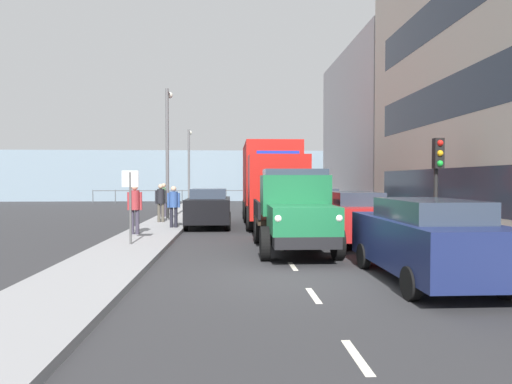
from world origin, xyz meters
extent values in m
plane|color=#2D2D30|center=(0.00, -11.63, 0.00)|extent=(80.00, 80.00, 0.00)
cube|color=gray|center=(-4.52, -11.63, 0.07)|extent=(2.14, 40.86, 0.15)
cube|color=gray|center=(4.52, -11.63, 0.07)|extent=(2.14, 40.86, 0.15)
cube|color=silver|center=(0.00, 4.52, 0.00)|extent=(0.12, 1.10, 0.01)
cube|color=silver|center=(0.00, 1.68, 0.00)|extent=(0.12, 1.10, 0.01)
cube|color=silver|center=(0.00, -1.11, 0.00)|extent=(0.12, 1.10, 0.01)
cube|color=silver|center=(0.00, -3.99, 0.00)|extent=(0.12, 1.10, 0.01)
cube|color=silver|center=(0.00, -6.69, 0.00)|extent=(0.12, 1.10, 0.01)
cube|color=silver|center=(0.00, -9.31, 0.00)|extent=(0.12, 1.10, 0.01)
cube|color=silver|center=(0.00, -11.73, 0.00)|extent=(0.12, 1.10, 0.01)
cube|color=silver|center=(0.00, -14.46, 0.00)|extent=(0.12, 1.10, 0.01)
cube|color=silver|center=(0.00, -17.45, 0.00)|extent=(0.12, 1.10, 0.01)
cube|color=silver|center=(0.00, -20.13, 0.00)|extent=(0.12, 1.10, 0.01)
cube|color=silver|center=(0.00, -22.98, 0.00)|extent=(0.12, 1.10, 0.01)
cube|color=silver|center=(0.00, -25.66, 0.00)|extent=(0.12, 1.10, 0.01)
cube|color=silver|center=(0.00, -28.23, 0.00)|extent=(0.12, 1.10, 0.01)
cube|color=#2D3847|center=(-5.62, -2.14, 1.80)|extent=(0.08, 17.13, 1.40)
cube|color=#2D3847|center=(-5.62, -2.14, 4.80)|extent=(0.08, 17.13, 1.40)
cube|color=#B7B2B7|center=(-8.99, -18.54, 5.14)|extent=(6.79, 12.27, 10.27)
cube|color=gray|center=(0.00, -35.07, 2.50)|extent=(80.00, 0.80, 5.00)
cylinder|color=#4C5156|center=(-14.00, -31.47, 0.60)|extent=(0.08, 0.08, 1.20)
cylinder|color=#4C5156|center=(-12.00, -31.47, 0.60)|extent=(0.08, 0.08, 1.20)
cylinder|color=#4C5156|center=(-10.00, -31.47, 0.60)|extent=(0.08, 0.08, 1.20)
cylinder|color=#4C5156|center=(-8.00, -31.47, 0.60)|extent=(0.08, 0.08, 1.20)
cylinder|color=#4C5156|center=(-6.00, -31.47, 0.60)|extent=(0.08, 0.08, 1.20)
cylinder|color=#4C5156|center=(-4.00, -31.47, 0.60)|extent=(0.08, 0.08, 1.20)
cylinder|color=#4C5156|center=(-2.00, -31.47, 0.60)|extent=(0.08, 0.08, 1.20)
cylinder|color=#4C5156|center=(0.00, -31.47, 0.60)|extent=(0.08, 0.08, 1.20)
cylinder|color=#4C5156|center=(2.00, -31.47, 0.60)|extent=(0.08, 0.08, 1.20)
cylinder|color=#4C5156|center=(4.00, -31.47, 0.60)|extent=(0.08, 0.08, 1.20)
cylinder|color=#4C5156|center=(6.00, -31.47, 0.60)|extent=(0.08, 0.08, 1.20)
cylinder|color=#4C5156|center=(8.00, -31.47, 0.60)|extent=(0.08, 0.08, 1.20)
cylinder|color=#4C5156|center=(10.00, -31.47, 0.60)|extent=(0.08, 0.08, 1.20)
cylinder|color=#4C5156|center=(12.00, -31.47, 0.60)|extent=(0.08, 0.08, 1.20)
cylinder|color=#4C5156|center=(14.00, -31.47, 0.60)|extent=(0.08, 0.08, 1.20)
cube|color=#4C5156|center=(0.00, -31.47, 1.12)|extent=(28.00, 0.08, 0.08)
cube|color=black|center=(-0.34, -3.60, 0.60)|extent=(1.64, 5.60, 0.30)
cube|color=#196038|center=(-0.34, -1.75, 1.10)|extent=(1.72, 1.90, 0.70)
cube|color=silver|center=(-0.34, -0.86, 1.07)|extent=(1.16, 0.08, 0.56)
sphere|color=white|center=(-1.08, -0.86, 1.20)|extent=(0.20, 0.20, 0.20)
sphere|color=white|center=(0.39, -0.86, 1.20)|extent=(0.20, 0.20, 0.20)
cube|color=#196038|center=(-0.34, -3.26, 1.67)|extent=(1.93, 1.34, 1.15)
cube|color=#2D3847|center=(-0.34, -3.26, 2.15)|extent=(1.79, 1.23, 0.56)
cube|color=#2D2319|center=(-0.34, -4.94, 0.83)|extent=(2.10, 2.80, 0.16)
cube|color=black|center=(-1.35, -4.94, 1.15)|extent=(0.08, 2.80, 0.56)
cube|color=black|center=(0.67, -4.94, 1.15)|extent=(0.08, 2.80, 0.56)
cylinder|color=black|center=(-1.31, -1.92, 0.45)|extent=(0.24, 0.90, 0.90)
cylinder|color=black|center=(0.63, -1.92, 0.45)|extent=(0.24, 0.90, 0.90)
cylinder|color=black|center=(-1.31, -5.14, 0.45)|extent=(0.24, 0.90, 0.90)
cylinder|color=black|center=(0.63, -5.14, 0.45)|extent=(0.24, 0.90, 0.90)
cube|color=red|center=(-0.39, -8.52, 1.82)|extent=(2.40, 2.21, 2.60)
cube|color=#2D3847|center=(-0.39, -8.52, 2.39)|extent=(2.20, 2.04, 0.80)
cube|color=#1933B2|center=(-0.39, -8.52, 3.22)|extent=(1.75, 0.20, 0.16)
cube|color=red|center=(-0.39, -12.51, 2.37)|extent=(2.50, 5.95, 3.00)
cube|color=black|center=(-0.39, -11.58, 0.70)|extent=(2.00, 8.07, 0.36)
cylinder|color=black|center=(-1.54, -8.60, 0.52)|extent=(0.28, 1.04, 1.04)
cylinder|color=black|center=(0.76, -8.60, 0.52)|extent=(0.28, 1.04, 1.04)
cylinder|color=black|center=(-1.54, -12.21, 0.52)|extent=(0.28, 1.04, 1.04)
cylinder|color=black|center=(0.76, -12.21, 0.52)|extent=(0.28, 1.04, 1.04)
cylinder|color=black|center=(-1.54, -14.34, 0.52)|extent=(0.28, 1.04, 1.04)
cylinder|color=black|center=(0.76, -14.34, 0.52)|extent=(0.28, 1.04, 1.04)
cube|color=navy|center=(-2.51, 0.68, 0.80)|extent=(1.80, 4.56, 1.00)
cube|color=#2D3847|center=(-2.51, 0.88, 1.51)|extent=(1.48, 2.51, 0.42)
cylinder|color=black|center=(-1.65, -0.74, 0.30)|extent=(0.18, 0.60, 0.60)
cylinder|color=black|center=(-3.36, -0.74, 0.30)|extent=(0.18, 0.60, 0.60)
cylinder|color=black|center=(-1.65, 2.09, 0.30)|extent=(0.18, 0.60, 0.60)
cylinder|color=black|center=(-3.36, 2.09, 0.30)|extent=(0.18, 0.60, 0.60)
cube|color=#B21E1E|center=(-2.51, -5.06, 0.80)|extent=(1.76, 4.52, 1.00)
cube|color=#2D3847|center=(-2.51, -4.86, 1.51)|extent=(1.44, 2.49, 0.42)
cylinder|color=black|center=(-1.67, -6.47, 0.30)|extent=(0.18, 0.60, 0.60)
cylinder|color=black|center=(-3.34, -6.47, 0.30)|extent=(0.18, 0.60, 0.60)
cylinder|color=black|center=(-1.67, -3.66, 0.30)|extent=(0.18, 0.60, 0.60)
cylinder|color=black|center=(-3.34, -3.66, 0.30)|extent=(0.18, 0.60, 0.60)
cube|color=maroon|center=(-2.51, -10.92, 0.80)|extent=(1.71, 4.10, 1.00)
cube|color=#2D3847|center=(-2.51, -10.72, 1.51)|extent=(1.40, 2.26, 0.42)
cylinder|color=black|center=(-1.69, -12.19, 0.30)|extent=(0.18, 0.60, 0.60)
cylinder|color=black|center=(-3.32, -12.19, 0.30)|extent=(0.18, 0.60, 0.60)
cylinder|color=black|center=(-1.69, -9.65, 0.30)|extent=(0.18, 0.60, 0.60)
cylinder|color=black|center=(-3.32, -9.65, 0.30)|extent=(0.18, 0.60, 0.60)
cube|color=#1E6670|center=(-2.51, -16.28, 0.80)|extent=(1.84, 4.43, 1.00)
cube|color=#2D3847|center=(-2.51, -16.08, 1.51)|extent=(1.51, 2.44, 0.42)
cylinder|color=black|center=(-1.63, -17.66, 0.30)|extent=(0.18, 0.60, 0.60)
cylinder|color=black|center=(-3.38, -17.66, 0.30)|extent=(0.18, 0.60, 0.60)
cylinder|color=black|center=(-1.63, -14.91, 0.30)|extent=(0.18, 0.60, 0.60)
cylinder|color=black|center=(-3.38, -14.91, 0.30)|extent=(0.18, 0.60, 0.60)
cube|color=black|center=(2.51, -10.24, 0.80)|extent=(1.86, 4.25, 1.00)
cube|color=#2D3847|center=(2.51, -10.44, 1.51)|extent=(1.52, 2.34, 0.42)
cylinder|color=black|center=(1.62, -8.92, 0.30)|extent=(0.18, 0.60, 0.60)
cylinder|color=black|center=(3.39, -8.92, 0.30)|extent=(0.18, 0.60, 0.60)
cylinder|color=black|center=(1.62, -11.56, 0.30)|extent=(0.18, 0.60, 0.60)
cylinder|color=black|center=(3.39, -11.56, 0.30)|extent=(0.18, 0.60, 0.60)
cylinder|color=#383342|center=(4.89, -6.60, 0.59)|extent=(0.14, 0.14, 0.89)
cylinder|color=#383342|center=(5.07, -6.60, 0.59)|extent=(0.14, 0.14, 0.89)
cylinder|color=maroon|center=(4.98, -6.60, 1.39)|extent=(0.34, 0.34, 0.70)
cylinder|color=maroon|center=(4.76, -6.60, 1.35)|extent=(0.09, 0.09, 0.64)
cylinder|color=maroon|center=(5.20, -6.60, 1.35)|extent=(0.09, 0.09, 0.64)
sphere|color=tan|center=(4.98, -6.60, 1.86)|extent=(0.24, 0.24, 0.24)
cylinder|color=black|center=(3.79, -8.88, 0.56)|extent=(0.14, 0.14, 0.83)
cylinder|color=black|center=(3.97, -8.88, 0.56)|extent=(0.14, 0.14, 0.83)
cylinder|color=#2D4C8C|center=(3.88, -8.88, 1.31)|extent=(0.34, 0.34, 0.66)
cylinder|color=#2D4C8C|center=(3.66, -8.88, 1.27)|extent=(0.09, 0.09, 0.60)
cylinder|color=#2D4C8C|center=(4.10, -8.88, 1.27)|extent=(0.09, 0.09, 0.60)
sphere|color=tan|center=(3.88, -8.88, 1.75)|extent=(0.22, 0.22, 0.22)
cylinder|color=#4C473D|center=(4.69, -11.30, 0.58)|extent=(0.14, 0.14, 0.86)
cylinder|color=#4C473D|center=(4.87, -11.30, 0.58)|extent=(0.14, 0.14, 0.86)
cylinder|color=black|center=(4.78, -11.30, 1.35)|extent=(0.34, 0.34, 0.68)
cylinder|color=black|center=(4.56, -11.30, 1.32)|extent=(0.09, 0.09, 0.63)
cylinder|color=black|center=(5.00, -11.30, 1.32)|extent=(0.09, 0.09, 0.63)
sphere|color=tan|center=(4.78, -11.30, 1.81)|extent=(0.23, 0.23, 0.23)
cylinder|color=#383342|center=(5.01, -14.34, 0.58)|extent=(0.14, 0.14, 0.86)
cylinder|color=#383342|center=(5.19, -14.34, 0.58)|extent=(0.14, 0.14, 0.86)
cylinder|color=#47724C|center=(5.10, -14.34, 1.35)|extent=(0.34, 0.34, 0.68)
cylinder|color=#47724C|center=(4.88, -14.34, 1.32)|extent=(0.09, 0.09, 0.63)
cylinder|color=#47724C|center=(5.32, -14.34, 1.32)|extent=(0.09, 0.09, 0.63)
sphere|color=tan|center=(5.10, -14.34, 1.81)|extent=(0.23, 0.23, 0.23)
cylinder|color=black|center=(-4.63, -3.39, 1.75)|extent=(0.12, 0.12, 3.20)
cube|color=black|center=(-4.63, -3.25, 2.90)|extent=(0.28, 0.24, 0.90)
sphere|color=red|center=(-4.63, -3.13, 3.20)|extent=(0.18, 0.18, 0.18)
sphere|color=orange|center=(-4.63, -3.13, 2.90)|extent=(0.18, 0.18, 0.18)
sphere|color=green|center=(-4.63, -3.13, 2.60)|extent=(0.18, 0.18, 0.18)
cylinder|color=#59595B|center=(4.60, -12.21, 3.33)|extent=(0.16, 0.16, 6.37)
cylinder|color=#59595B|center=(4.60, -12.66, 6.42)|extent=(0.10, 0.90, 0.10)
sphere|color=silver|center=(4.60, -13.11, 6.37)|extent=(0.32, 0.32, 0.32)
cylinder|color=#59595B|center=(4.60, -23.19, 2.96)|extent=(0.16, 0.16, 5.62)
cylinder|color=#59595B|center=(4.60, -23.64, 5.67)|extent=(0.10, 0.90, 0.10)
sphere|color=silver|center=(4.60, -24.09, 5.62)|extent=(0.32, 0.32, 0.32)
cylinder|color=#4C4C4C|center=(4.58, -4.11, 1.25)|extent=(0.07, 0.07, 2.20)
cube|color=silver|center=(4.58, -4.11, 2.15)|extent=(0.50, 0.04, 0.50)
camera|label=1|loc=(1.50, 9.77, 2.13)|focal=31.55mm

